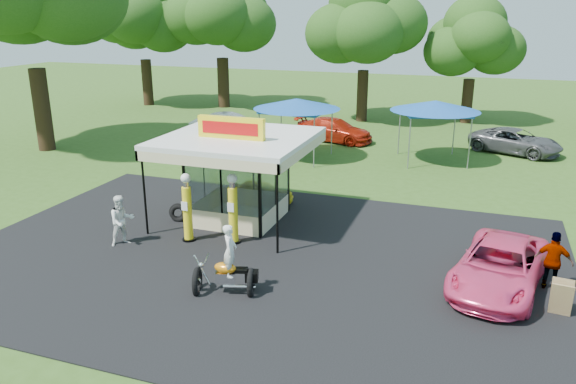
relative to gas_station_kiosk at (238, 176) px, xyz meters
name	(u,v)px	position (x,y,z in m)	size (l,w,h in m)	color
ground	(232,283)	(2.00, -4.99, -1.78)	(120.00, 120.00, 0.00)	#33531A
asphalt_apron	(258,256)	(2.00, -2.99, -1.76)	(20.00, 14.00, 0.04)	black
gas_station_kiosk	(238,176)	(0.00, 0.00, 0.00)	(5.40, 5.40, 4.18)	white
gas_pump_left	(187,209)	(-0.82, -2.57, -0.57)	(0.47, 0.47, 2.52)	black
gas_pump_right	(233,211)	(0.78, -2.21, -0.55)	(0.48, 0.48, 2.57)	black
motorcycle	(228,266)	(2.19, -5.63, -0.92)	(1.97, 1.34, 2.23)	black
spare_tires	(178,213)	(-2.21, -0.92, -1.44)	(0.86, 0.58, 0.71)	black
a_frame_sign	(561,298)	(11.15, -3.77, -1.28)	(0.58, 0.55, 0.99)	#593819
kiosk_car	(260,192)	(0.00, 2.21, -1.30)	(1.13, 2.82, 0.96)	yellow
pink_sedan	(500,266)	(9.58, -2.63, -1.10)	(2.28, 4.95, 1.38)	#F8437E
spectator_west	(122,221)	(-2.83, -3.62, -0.87)	(0.88, 0.69, 1.82)	white
spectator_east_b	(553,261)	(11.03, -2.27, -0.87)	(1.07, 0.45, 1.82)	gray
bg_car_a	(231,127)	(-6.38, 12.95, -0.95)	(1.76, 5.04, 1.66)	silver
bg_car_b	(334,130)	(-0.10, 14.77, -1.07)	(2.01, 4.93, 1.43)	#B6220E
bg_car_d	(516,141)	(10.54, 15.20, -1.08)	(2.34, 5.07, 1.41)	#4F4F51
tent_west	(297,104)	(-1.00, 9.99, 1.22)	(4.75, 4.75, 3.32)	gray
tent_east	(435,106)	(6.18, 11.80, 1.22)	(4.75, 4.75, 3.32)	gray
oak_far_a	(143,23)	(-19.10, 23.29, 5.11)	(9.14, 9.14, 10.83)	black
oak_far_b	(221,19)	(-12.41, 24.47, 5.44)	(9.48, 9.48, 11.31)	black
oak_far_c	(365,28)	(0.05, 22.08, 4.89)	(8.92, 8.92, 10.51)	black
oak_far_d	(473,44)	(7.40, 24.04, 3.79)	(7.35, 7.35, 8.75)	black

